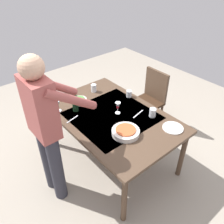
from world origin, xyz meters
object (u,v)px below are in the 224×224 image
at_px(dining_table, 112,120).
at_px(water_cup_far_left, 94,88).
at_px(wine_bottle, 75,103).
at_px(side_bowl_salad, 80,101).
at_px(wine_glass_left, 58,104).
at_px(water_cup_near_right, 129,94).
at_px(person_server, 46,125).
at_px(wine_glass_right, 118,106).
at_px(water_cup_near_left, 153,113).
at_px(dinner_plate_near, 173,128).
at_px(chair_near, 151,97).
at_px(serving_bowl_pasta, 126,132).

distance_m(dining_table, water_cup_far_left, 0.62).
bearing_deg(wine_bottle, dining_table, -143.13).
height_order(dining_table, side_bowl_salad, side_bowl_salad).
distance_m(wine_glass_left, side_bowl_salad, 0.31).
bearing_deg(water_cup_near_right, dining_table, 112.08).
bearing_deg(person_server, side_bowl_salad, -56.58).
xyz_separation_m(wine_glass_right, water_cup_far_left, (0.60, -0.08, -0.05)).
height_order(water_cup_near_left, water_cup_near_right, water_cup_near_left).
relative_size(wine_bottle, water_cup_far_left, 2.78).
bearing_deg(dinner_plate_near, water_cup_near_right, -5.99).
xyz_separation_m(water_cup_far_left, dinner_plate_near, (-1.21, -0.19, -0.05)).
relative_size(wine_bottle, wine_glass_left, 1.96).
xyz_separation_m(side_bowl_salad, dinner_plate_near, (-1.09, -0.50, -0.03)).
distance_m(dining_table, wine_bottle, 0.49).
bearing_deg(wine_bottle, water_cup_near_left, -137.38).
distance_m(dining_table, water_cup_near_left, 0.49).
distance_m(wine_bottle, wine_glass_right, 0.52).
xyz_separation_m(dining_table, wine_glass_left, (0.49, 0.44, 0.17)).
distance_m(wine_glass_right, side_bowl_salad, 0.54).
xyz_separation_m(person_server, wine_bottle, (0.32, -0.53, -0.13)).
bearing_deg(dining_table, water_cup_near_right, -67.92).
xyz_separation_m(dining_table, person_server, (0.04, 0.80, 0.30)).
bearing_deg(dinner_plate_near, wine_bottle, 32.90).
bearing_deg(wine_glass_right, dining_table, 84.69).
bearing_deg(chair_near, wine_glass_right, 103.59).
relative_size(water_cup_near_right, water_cup_far_left, 0.83).
bearing_deg(side_bowl_salad, serving_bowl_pasta, -177.62).
relative_size(wine_glass_left, serving_bowl_pasta, 0.50).
distance_m(person_server, water_cup_near_left, 1.22).
xyz_separation_m(person_server, wine_glass_left, (0.45, -0.36, -0.13)).
xyz_separation_m(water_cup_near_right, side_bowl_salad, (0.30, 0.59, -0.01)).
distance_m(chair_near, wine_glass_left, 1.42).
xyz_separation_m(water_cup_near_left, water_cup_far_left, (0.91, 0.19, 0.00)).
height_order(side_bowl_salad, dinner_plate_near, side_bowl_salad).
distance_m(person_server, wine_bottle, 0.63).
relative_size(person_server, wine_bottle, 5.71).
xyz_separation_m(wine_glass_right, side_bowl_salad, (0.48, 0.22, -0.07)).
height_order(water_cup_far_left, serving_bowl_pasta, water_cup_far_left).
xyz_separation_m(dining_table, water_cup_far_left, (0.59, -0.17, 0.12)).
bearing_deg(dinner_plate_near, side_bowl_salad, 24.63).
bearing_deg(water_cup_near_left, serving_bowl_pasta, 94.15).
bearing_deg(side_bowl_salad, wine_bottle, 129.78).
bearing_deg(serving_bowl_pasta, wine_bottle, 13.21).
xyz_separation_m(dining_table, water_cup_near_right, (0.18, -0.45, 0.11)).
height_order(chair_near, water_cup_near_right, chair_near).
bearing_deg(dinner_plate_near, wine_glass_right, 24.55).
xyz_separation_m(water_cup_near_left, side_bowl_salad, (0.80, 0.50, -0.02)).
distance_m(person_server, wine_glass_left, 0.59).
height_order(wine_bottle, water_cup_near_left, wine_bottle).
distance_m(water_cup_far_left, side_bowl_salad, 0.33).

